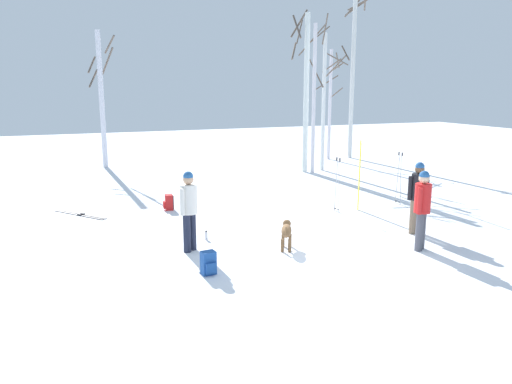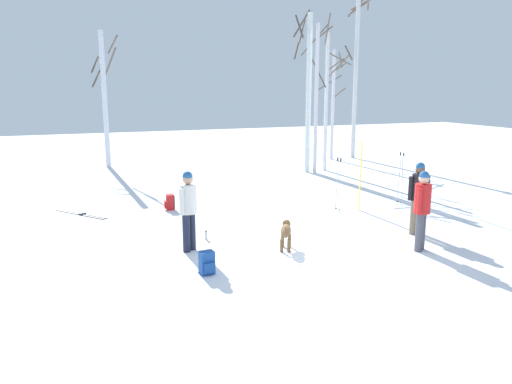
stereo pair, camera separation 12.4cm
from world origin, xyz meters
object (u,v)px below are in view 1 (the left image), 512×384
(water_bottle_0, at_px, (206,235))
(person_0, at_px, (422,205))
(person_1, at_px, (189,206))
(ski_pair_lying_0, at_px, (80,215))
(ski_poles_0, at_px, (399,177))
(backpack_1, at_px, (169,202))
(birch_tree_3, at_px, (324,99))
(backpack_0, at_px, (209,263))
(ski_pair_planted_0, at_px, (359,176))
(birch_tree_5, at_px, (353,71))
(person_2, at_px, (418,193))
(dog, at_px, (286,231))
(birch_tree_0, at_px, (102,97))
(birch_tree_4, at_px, (330,102))
(ski_poles_1, at_px, (338,183))
(birch_tree_2, at_px, (314,94))
(birch_tree_1, at_px, (306,90))

(water_bottle_0, bearing_deg, person_0, -30.79)
(person_1, relative_size, ski_pair_lying_0, 1.06)
(ski_poles_0, distance_m, backpack_1, 6.75)
(birch_tree_3, bearing_deg, ski_pair_lying_0, -157.45)
(person_1, relative_size, backpack_0, 3.90)
(ski_pair_planted_0, height_order, water_bottle_0, ski_pair_planted_0)
(birch_tree_5, bearing_deg, person_2, -115.59)
(ski_poles_0, relative_size, birch_tree_3, 0.27)
(person_2, bearing_deg, dog, 177.60)
(birch_tree_0, distance_m, birch_tree_4, 10.27)
(ski_poles_1, bearing_deg, dog, -138.28)
(ski_poles_1, xyz_separation_m, birch_tree_5, (6.22, 9.13, 3.30))
(dog, xyz_separation_m, ski_pair_planted_0, (3.35, 2.33, 0.59))
(birch_tree_0, bearing_deg, backpack_0, -88.15)
(birch_tree_2, bearing_deg, birch_tree_0, 148.97)
(backpack_0, bearing_deg, birch_tree_0, 91.85)
(person_0, xyz_separation_m, birch_tree_0, (-5.05, 14.11, 2.00))
(ski_poles_0, distance_m, birch_tree_1, 6.60)
(ski_poles_1, bearing_deg, person_1, -159.08)
(person_0, xyz_separation_m, backpack_0, (-4.61, 0.32, -0.77))
(backpack_1, distance_m, birch_tree_5, 13.31)
(ski_poles_1, bearing_deg, backpack_1, 155.46)
(person_2, bearing_deg, birch_tree_0, 113.77)
(dog, xyz_separation_m, water_bottle_0, (-1.42, 1.26, -0.29))
(ski_poles_1, height_order, backpack_1, ski_poles_1)
(ski_pair_planted_0, height_order, birch_tree_4, birch_tree_4)
(ski_pair_lying_0, bearing_deg, backpack_1, -8.13)
(water_bottle_0, bearing_deg, birch_tree_3, 46.07)
(person_2, distance_m, birch_tree_3, 9.46)
(birch_tree_2, relative_size, birch_tree_4, 1.20)
(person_2, xyz_separation_m, backpack_1, (-4.93, 4.52, -0.77))
(ski_pair_planted_0, xyz_separation_m, ski_pair_lying_0, (-7.32, 2.38, -0.97))
(backpack_1, xyz_separation_m, birch_tree_5, (10.52, 7.16, 3.89))
(ski_poles_0, bearing_deg, birch_tree_2, 87.31)
(person_1, xyz_separation_m, ski_pair_planted_0, (5.32, 1.71, 0.00))
(person_2, distance_m, water_bottle_0, 5.03)
(birch_tree_5, bearing_deg, birch_tree_2, -140.28)
(ski_pair_lying_0, xyz_separation_m, birch_tree_1, (8.89, 3.95, 3.25))
(ski_pair_lying_0, height_order, birch_tree_4, birch_tree_4)
(dog, height_order, backpack_0, dog)
(dog, bearing_deg, person_0, -23.59)
(ski_poles_0, bearing_deg, birch_tree_5, 65.77)
(backpack_1, xyz_separation_m, birch_tree_2, (6.75, 4.03, 2.89))
(water_bottle_0, bearing_deg, ski_pair_lying_0, 126.37)
(birch_tree_1, bearing_deg, ski_poles_1, -109.56)
(birch_tree_3, height_order, birch_tree_4, birch_tree_3)
(backpack_1, height_order, birch_tree_1, birch_tree_1)
(backpack_1, bearing_deg, backpack_0, -94.38)
(water_bottle_0, bearing_deg, birch_tree_4, 48.21)
(dog, height_order, ski_poles_1, ski_poles_1)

